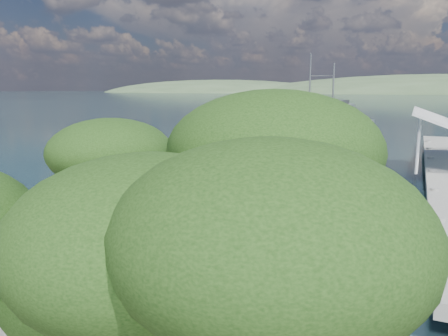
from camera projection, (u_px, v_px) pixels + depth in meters
ground at (160, 241)px, 19.66m from camera, size 1400.00×1400.00×0.00m
boat_ramp at (147, 243)px, 18.71m from camera, size 10.00×18.00×0.50m
shoreline_rocks at (63, 221)px, 22.58m from camera, size 3.20×5.60×0.90m
landing_craft at (284, 155)px, 38.84m from camera, size 12.18×38.70×11.33m
military_truck at (189, 176)px, 22.48m from camera, size 3.00×8.06×3.67m
soldier at (136, 203)px, 20.23m from camera, size 0.90×0.83×2.06m
overhang_tree at (159, 191)px, 6.30m from camera, size 7.33×6.75×6.66m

